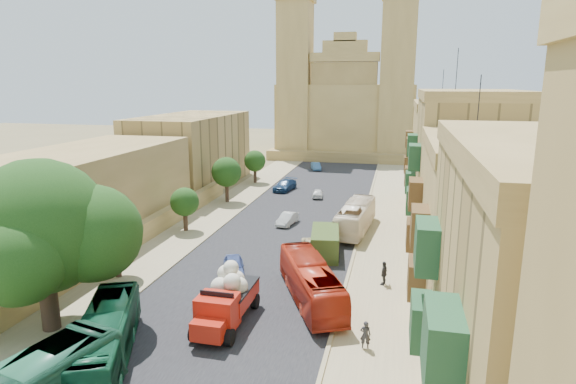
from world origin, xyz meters
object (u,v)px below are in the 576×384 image
at_px(red_truck, 226,298).
at_px(car_dkblue, 285,185).
at_px(car_blue_a, 234,266).
at_px(car_white_b, 318,193).
at_px(pedestrian_a, 365,335).
at_px(street_tree_c, 226,172).
at_px(street_tree_b, 185,202).
at_px(pedestrian_c, 384,273).
at_px(street_tree_d, 255,161).
at_px(olive_pickup, 325,243).
at_px(bus_green_north, 105,339).
at_px(bus_cream_east, 356,217).
at_px(car_cream, 311,244).
at_px(street_tree_a, 116,235).
at_px(car_white_a, 287,219).
at_px(ficus_tree, 42,232).
at_px(car_blue_b, 316,166).
at_px(bus_red_east, 311,281).
at_px(church, 347,108).

relative_size(red_truck, car_dkblue, 1.30).
xyz_separation_m(car_blue_a, car_white_b, (2.12, 26.44, -0.11)).
bearing_deg(pedestrian_a, street_tree_c, -61.46).
bearing_deg(pedestrian_a, street_tree_b, -47.27).
distance_m(car_white_b, pedestrian_c, 27.45).
height_order(street_tree_d, red_truck, street_tree_d).
relative_size(olive_pickup, car_blue_a, 1.41).
bearing_deg(street_tree_b, bus_green_north, -75.51).
xyz_separation_m(bus_green_north, bus_cream_east, (10.69, 26.10, 0.04)).
xyz_separation_m(street_tree_c, bus_cream_east, (16.50, -8.37, -2.31)).
height_order(street_tree_b, car_cream, street_tree_b).
height_order(car_blue_a, car_white_b, car_blue_a).
xyz_separation_m(street_tree_b, car_blue_a, (8.38, -9.61, -2.25)).
xyz_separation_m(street_tree_d, car_dkblue, (5.46, -4.08, -2.49)).
xyz_separation_m(street_tree_a, car_dkblue, (5.46, 31.92, -2.58)).
distance_m(car_white_a, pedestrian_c, 16.81).
bearing_deg(car_white_b, ficus_tree, 67.17).
height_order(street_tree_c, car_blue_b, street_tree_c).
relative_size(bus_red_east, car_cream, 2.54).
xyz_separation_m(street_tree_b, red_truck, (10.50, -17.03, -1.28)).
distance_m(street_tree_a, pedestrian_a, 20.06).
height_order(street_tree_d, car_blue_a, street_tree_d).
relative_size(street_tree_d, car_white_b, 1.47).
bearing_deg(car_cream, red_truck, 69.92).
height_order(ficus_tree, car_dkblue, ficus_tree).
distance_m(bus_cream_east, car_cream, 7.38).
bearing_deg(car_blue_a, ficus_tree, -148.00).
bearing_deg(street_tree_a, street_tree_d, 90.00).
distance_m(bus_cream_east, car_dkblue, 19.69).
bearing_deg(church, red_truck, -89.60).
bearing_deg(street_tree_a, bus_red_east, -3.06).
xyz_separation_m(street_tree_b, street_tree_d, (0.00, 24.00, 0.30)).
height_order(car_cream, pedestrian_c, pedestrian_c).
bearing_deg(street_tree_b, street_tree_a, -90.00).
xyz_separation_m(car_blue_a, pedestrian_a, (10.61, -8.40, 0.15)).
relative_size(car_white_a, car_blue_b, 0.98).
height_order(street_tree_b, car_blue_b, street_tree_b).
distance_m(church, street_tree_d, 32.82).
xyz_separation_m(car_dkblue, pedestrian_c, (14.23, -28.95, 0.18)).
bearing_deg(car_dkblue, street_tree_c, -114.89).
bearing_deg(bus_red_east, car_blue_b, -105.31).
bearing_deg(street_tree_b, ficus_tree, -88.30).
xyz_separation_m(street_tree_a, car_cream, (13.23, 9.07, -2.75)).
relative_size(street_tree_d, bus_green_north, 0.48).
distance_m(street_tree_b, pedestrian_c, 21.76).
xyz_separation_m(church, pedestrian_a, (8.98, -72.62, -8.70)).
bearing_deg(red_truck, street_tree_c, 109.89).
relative_size(street_tree_b, car_blue_a, 1.12).
distance_m(bus_red_east, car_white_a, 17.96).
distance_m(olive_pickup, car_cream, 1.66).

